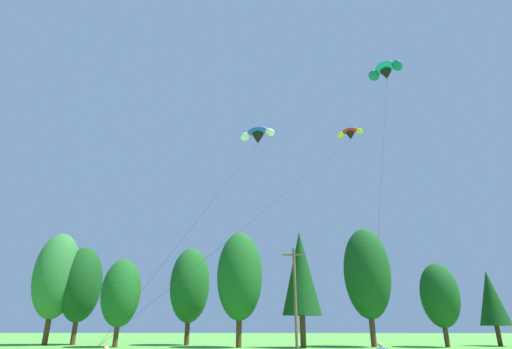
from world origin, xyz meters
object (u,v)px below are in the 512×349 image
object	(u,v)px
utility_pole	(295,296)
parafoil_kite_mid_teal	(386,71)
parafoil_kite_high_blue_white	(258,135)
parafoil_kite_far_red_yellow	(350,134)

from	to	relation	value
utility_pole	parafoil_kite_mid_teal	distance (m)	22.92
utility_pole	parafoil_kite_high_blue_white	xyz separation A→B (m)	(-3.23, -11.42, 10.90)
utility_pole	parafoil_kite_far_red_yellow	xyz separation A→B (m)	(4.87, -6.67, 13.31)
parafoil_kite_mid_teal	parafoil_kite_far_red_yellow	distance (m)	7.97
parafoil_kite_high_blue_white	parafoil_kite_far_red_yellow	bearing A→B (deg)	30.37
utility_pole	parafoil_kite_far_red_yellow	world-z (taller)	parafoil_kite_far_red_yellow
parafoil_kite_mid_teal	utility_pole	bearing A→B (deg)	145.01
parafoil_kite_high_blue_white	parafoil_kite_mid_teal	world-z (taller)	parafoil_kite_mid_teal
utility_pole	parafoil_kite_mid_teal	size ratio (longest dim) A/B	0.38
utility_pole	parafoil_kite_mid_teal	bearing A→B (deg)	-34.99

